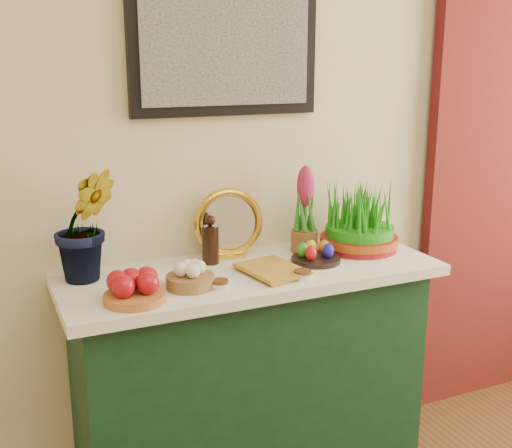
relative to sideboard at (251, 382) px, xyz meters
The scene contains 13 objects.
sideboard is the anchor object (origin of this frame).
tablecloth 0.45m from the sideboard, ahead, with size 1.40×0.55×0.04m, color white.
hyacinth_green 0.93m from the sideboard, 168.50° to the left, with size 0.26×0.22×0.52m, color #287D22.
apple_bowl 0.71m from the sideboard, 161.47° to the right, with size 0.24×0.24×0.10m.
garlic_basket 0.58m from the sideboard, 158.53° to the right, with size 0.20×0.20×0.09m.
vinegar_cruet 0.57m from the sideboard, 135.00° to the left, with size 0.06×0.06×0.19m.
mirror 0.62m from the sideboard, 97.10° to the left, with size 0.28×0.10×0.27m.
book 0.50m from the sideboard, 113.20° to the right, with size 0.17×0.25×0.03m, color #B48224.
spice_dish_left 0.53m from the sideboard, 139.81° to the right, with size 0.07×0.07×0.03m.
spice_dish_right 0.53m from the sideboard, 55.85° to the right, with size 0.08×0.08×0.03m.
egg_plate 0.56m from the sideboard, ahead, with size 0.24×0.24×0.08m.
hyacinth_pink 0.69m from the sideboard, 20.50° to the left, with size 0.11×0.11×0.35m.
wheatgrass_sabzeh 0.77m from the sideboard, ahead, with size 0.32×0.32×0.26m.
Camera 1 is at (-1.06, -0.06, 1.65)m, focal length 45.00 mm.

